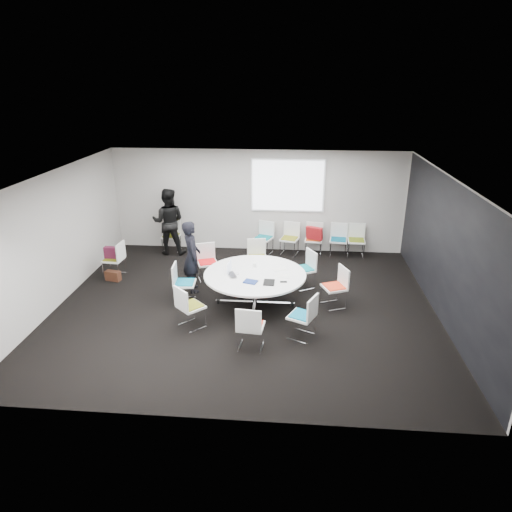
# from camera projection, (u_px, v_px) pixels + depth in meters

# --- Properties ---
(room_shell) EXTENTS (8.08, 7.08, 2.88)m
(room_shell) POSITION_uv_depth(u_px,v_px,m) (249.00, 245.00, 9.28)
(room_shell) COLOR black
(room_shell) RESTS_ON ground
(conference_table) EXTENTS (2.15, 2.15, 0.73)m
(conference_table) POSITION_uv_depth(u_px,v_px,m) (255.00, 282.00, 9.66)
(conference_table) COLOR silver
(conference_table) RESTS_ON ground
(projection_screen) EXTENTS (1.90, 0.03, 1.35)m
(projection_screen) POSITION_uv_depth(u_px,v_px,m) (288.00, 186.00, 12.27)
(projection_screen) COLOR white
(projection_screen) RESTS_ON room_shell
(chair_ring_a) EXTENTS (0.59, 0.59, 0.88)m
(chair_ring_a) POSITION_uv_depth(u_px,v_px,m) (334.00, 294.00, 9.69)
(chair_ring_a) COLOR silver
(chair_ring_a) RESTS_ON ground
(chair_ring_b) EXTENTS (0.61, 0.62, 0.88)m
(chair_ring_b) POSITION_uv_depth(u_px,v_px,m) (303.00, 276.00, 10.58)
(chair_ring_b) COLOR silver
(chair_ring_b) RESTS_ON ground
(chair_ring_c) EXTENTS (0.53, 0.52, 0.88)m
(chair_ring_c) POSITION_uv_depth(u_px,v_px,m) (257.00, 264.00, 11.24)
(chair_ring_c) COLOR silver
(chair_ring_c) RESTS_ON ground
(chair_ring_d) EXTENTS (0.59, 0.58, 0.88)m
(chair_ring_d) POSITION_uv_depth(u_px,v_px,m) (208.00, 269.00, 10.96)
(chair_ring_d) COLOR silver
(chair_ring_d) RESTS_ON ground
(chair_ring_e) EXTENTS (0.48, 0.49, 0.88)m
(chair_ring_e) POSITION_uv_depth(u_px,v_px,m) (185.00, 290.00, 9.87)
(chair_ring_e) COLOR silver
(chair_ring_e) RESTS_ON ground
(chair_ring_f) EXTENTS (0.64, 0.64, 0.88)m
(chair_ring_f) POSITION_uv_depth(u_px,v_px,m) (191.00, 314.00, 8.88)
(chair_ring_f) COLOR silver
(chair_ring_f) RESTS_ON ground
(chair_ring_g) EXTENTS (0.50, 0.49, 0.88)m
(chair_ring_g) POSITION_uv_depth(u_px,v_px,m) (251.00, 335.00, 8.17)
(chair_ring_g) COLOR silver
(chair_ring_g) RESTS_ON ground
(chair_ring_h) EXTENTS (0.60, 0.61, 0.88)m
(chair_ring_h) POSITION_uv_depth(u_px,v_px,m) (302.00, 324.00, 8.53)
(chair_ring_h) COLOR silver
(chair_ring_h) RESTS_ON ground
(chair_back_a) EXTENTS (0.59, 0.58, 0.88)m
(chair_back_a) POSITION_uv_depth(u_px,v_px,m) (264.00, 244.00, 12.62)
(chair_back_a) COLOR silver
(chair_back_a) RESTS_ON ground
(chair_back_b) EXTENTS (0.56, 0.55, 0.88)m
(chair_back_b) POSITION_uv_depth(u_px,v_px,m) (289.00, 245.00, 12.56)
(chair_back_b) COLOR silver
(chair_back_b) RESTS_ON ground
(chair_back_c) EXTENTS (0.51, 0.50, 0.88)m
(chair_back_c) POSITION_uv_depth(u_px,v_px,m) (313.00, 245.00, 12.51)
(chair_back_c) COLOR silver
(chair_back_c) RESTS_ON ground
(chair_back_d) EXTENTS (0.51, 0.50, 0.88)m
(chair_back_d) POSITION_uv_depth(u_px,v_px,m) (338.00, 246.00, 12.46)
(chair_back_d) COLOR silver
(chair_back_d) RESTS_ON ground
(chair_back_e) EXTENTS (0.48, 0.47, 0.88)m
(chair_back_e) POSITION_uv_depth(u_px,v_px,m) (356.00, 246.00, 12.42)
(chair_back_e) COLOR silver
(chair_back_e) RESTS_ON ground
(chair_spare_left) EXTENTS (0.48, 0.49, 0.88)m
(chair_spare_left) POSITION_uv_depth(u_px,v_px,m) (115.00, 266.00, 11.16)
(chair_spare_left) COLOR silver
(chair_spare_left) RESTS_ON ground
(chair_person_back) EXTENTS (0.49, 0.48, 0.88)m
(chair_person_back) POSITION_uv_depth(u_px,v_px,m) (172.00, 242.00, 12.79)
(chair_person_back) COLOR silver
(chair_person_back) RESTS_ON ground
(person_main) EXTENTS (0.58, 0.70, 1.65)m
(person_main) POSITION_uv_depth(u_px,v_px,m) (192.00, 256.00, 10.24)
(person_main) COLOR black
(person_main) RESTS_ON ground
(person_back) EXTENTS (0.94, 0.75, 1.83)m
(person_back) POSITION_uv_depth(u_px,v_px,m) (168.00, 222.00, 12.40)
(person_back) COLOR black
(person_back) RESTS_ON ground
(laptop) EXTENTS (0.32, 0.39, 0.03)m
(laptop) POSITION_uv_depth(u_px,v_px,m) (234.00, 275.00, 9.50)
(laptop) COLOR #333338
(laptop) RESTS_ON conference_table
(laptop_lid) EXTENTS (0.06, 0.30, 0.22)m
(laptop_lid) POSITION_uv_depth(u_px,v_px,m) (229.00, 267.00, 9.60)
(laptop_lid) COLOR silver
(laptop_lid) RESTS_ON conference_table
(notebook_black) EXTENTS (0.23, 0.30, 0.02)m
(notebook_black) POSITION_uv_depth(u_px,v_px,m) (269.00, 282.00, 9.15)
(notebook_black) COLOR black
(notebook_black) RESTS_ON conference_table
(tablet_folio) EXTENTS (0.31, 0.27, 0.03)m
(tablet_folio) POSITION_uv_depth(u_px,v_px,m) (251.00, 282.00, 9.18)
(tablet_folio) COLOR navy
(tablet_folio) RESTS_ON conference_table
(papers_right) EXTENTS (0.36, 0.31, 0.00)m
(papers_right) POSITION_uv_depth(u_px,v_px,m) (280.00, 269.00, 9.82)
(papers_right) COLOR white
(papers_right) RESTS_ON conference_table
(papers_front) EXTENTS (0.33, 0.26, 0.00)m
(papers_front) POSITION_uv_depth(u_px,v_px,m) (283.00, 276.00, 9.49)
(papers_front) COLOR white
(papers_front) RESTS_ON conference_table
(cup) EXTENTS (0.08, 0.08, 0.09)m
(cup) POSITION_uv_depth(u_px,v_px,m) (254.00, 265.00, 9.91)
(cup) COLOR white
(cup) RESTS_ON conference_table
(phone) EXTENTS (0.15, 0.08, 0.01)m
(phone) POSITION_uv_depth(u_px,v_px,m) (284.00, 282.00, 9.19)
(phone) COLOR black
(phone) RESTS_ON conference_table
(maroon_bag) EXTENTS (0.40, 0.15, 0.28)m
(maroon_bag) POSITION_uv_depth(u_px,v_px,m) (113.00, 253.00, 11.04)
(maroon_bag) COLOR #52152D
(maroon_bag) RESTS_ON chair_spare_left
(brown_bag) EXTENTS (0.39, 0.24, 0.24)m
(brown_bag) POSITION_uv_depth(u_px,v_px,m) (113.00, 276.00, 10.98)
(brown_bag) COLOR #3E2014
(brown_bag) RESTS_ON ground
(red_jacket) EXTENTS (0.47, 0.32, 0.36)m
(red_jacket) POSITION_uv_depth(u_px,v_px,m) (314.00, 233.00, 12.15)
(red_jacket) COLOR maroon
(red_jacket) RESTS_ON chair_back_c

